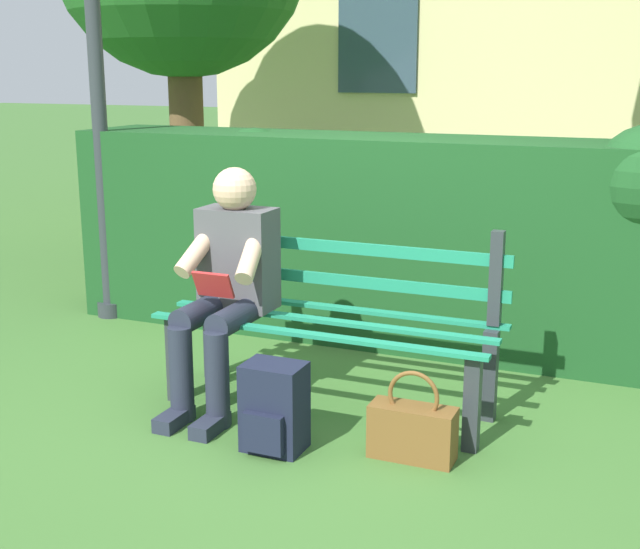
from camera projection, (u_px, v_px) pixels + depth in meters
name	position (u px, v px, depth m)	size (l,w,h in m)	color
ground	(328.00, 409.00, 4.29)	(60.00, 60.00, 0.00)	#3D6B2D
park_bench	(334.00, 320.00, 4.25)	(1.71, 0.54, 0.94)	#2D3338
person_seated	(227.00, 281.00, 4.24)	(0.44, 0.73, 1.21)	#4C4C51
hedge_backdrop	(417.00, 235.00, 5.23)	(4.51, 0.77, 1.40)	#19471E
backpack	(274.00, 408.00, 3.79)	(0.27, 0.27, 0.41)	#191E33
handbag	(412.00, 430.00, 3.72)	(0.38, 0.15, 0.41)	brown
lamp_post	(94.00, 37.00, 5.47)	(0.27, 0.27, 3.06)	#2D3338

